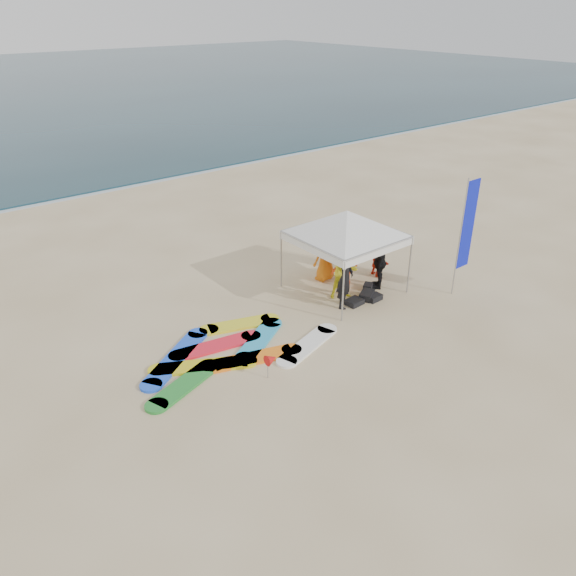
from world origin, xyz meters
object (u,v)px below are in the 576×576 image
(person_orange_a, at_px, (345,263))
(surfboard_spread, at_px, (229,352))
(person_black_a, at_px, (345,278))
(canopy_tent, at_px, (347,211))
(person_yellow, at_px, (344,272))
(person_seated, at_px, (377,261))
(feather_flag, at_px, (467,226))
(marker_pennant, at_px, (272,359))
(person_orange_b, at_px, (325,254))
(person_black_b, at_px, (380,261))

(person_orange_a, relative_size, surfboard_spread, 0.30)
(person_black_a, height_order, canopy_tent, canopy_tent)
(person_yellow, xyz_separation_m, person_orange_a, (0.58, 0.55, -0.05))
(person_yellow, bearing_deg, person_seated, 34.69)
(person_orange_a, distance_m, feather_flag, 3.79)
(person_black_a, xyz_separation_m, feather_flag, (3.47, -1.52, 1.24))
(person_black_a, bearing_deg, feather_flag, -53.87)
(person_orange_a, height_order, surfboard_spread, person_orange_a)
(person_black_a, distance_m, person_yellow, 0.59)
(person_seated, bearing_deg, marker_pennant, 120.79)
(marker_pennant, bearing_deg, person_orange_b, 34.87)
(person_seated, bearing_deg, surfboard_spread, 107.63)
(person_black_a, bearing_deg, person_orange_a, 15.25)
(person_yellow, bearing_deg, surfboard_spread, -153.21)
(person_yellow, height_order, marker_pennant, person_yellow)
(person_yellow, xyz_separation_m, person_orange_b, (0.38, 1.30, 0.06))
(person_black_b, distance_m, marker_pennant, 5.81)
(person_black_a, distance_m, feather_flag, 3.98)
(person_black_a, relative_size, person_seated, 1.80)
(person_orange_b, xyz_separation_m, canopy_tent, (-0.01, -0.91, 1.71))
(canopy_tent, height_order, feather_flag, feather_flag)
(person_orange_a, xyz_separation_m, person_seated, (1.34, -0.10, -0.28))
(person_black_a, height_order, person_orange_b, person_black_a)
(person_black_b, bearing_deg, surfboard_spread, -39.07)
(person_black_b, bearing_deg, person_black_a, -33.31)
(person_seated, height_order, surfboard_spread, person_seated)
(person_yellow, bearing_deg, feather_flag, -10.96)
(person_black_a, relative_size, person_orange_a, 1.17)
(person_black_b, height_order, canopy_tent, canopy_tent)
(person_yellow, relative_size, person_orange_b, 0.94)
(person_seated, relative_size, surfboard_spread, 0.19)
(feather_flag, distance_m, marker_pennant, 7.47)
(canopy_tent, height_order, marker_pennant, canopy_tent)
(person_yellow, distance_m, person_orange_a, 0.80)
(person_black_a, height_order, person_orange_a, person_black_a)
(person_orange_a, height_order, feather_flag, feather_flag)
(person_seated, distance_m, canopy_tent, 2.60)
(person_orange_a, distance_m, person_seated, 1.38)
(person_black_a, height_order, surfboard_spread, person_black_a)
(person_black_b, height_order, marker_pennant, person_black_b)
(person_orange_a, relative_size, person_black_b, 0.89)
(person_orange_a, distance_m, surfboard_spread, 5.19)
(feather_flag, distance_m, surfboard_spread, 7.99)
(person_orange_b, relative_size, marker_pennant, 2.81)
(person_yellow, distance_m, person_black_b, 1.35)
(person_black_b, bearing_deg, person_orange_b, -98.40)
(person_orange_a, bearing_deg, person_yellow, 47.73)
(person_black_a, distance_m, marker_pennant, 4.10)
(person_orange_a, bearing_deg, person_orange_b, -71.11)
(person_black_b, bearing_deg, canopy_tent, -71.82)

